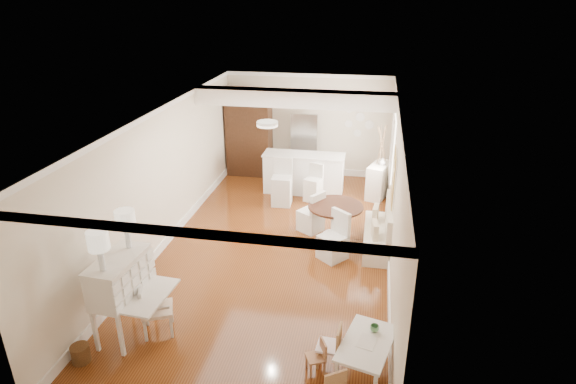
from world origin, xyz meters
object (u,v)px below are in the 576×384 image
(fridge, at_px, (317,147))
(slip_chair_near, at_px, (333,236))
(bar_stool_left, at_px, (282,183))
(slip_chair_far, at_px, (311,211))
(gustavian_armchair, at_px, (157,308))
(dining_table, at_px, (335,222))
(pantry_cabinet, at_px, (249,134))
(secretary_bureau, at_px, (123,296))
(bar_stool_right, at_px, (313,183))
(kids_chair_b, at_px, (329,345))
(sideboard, at_px, (379,180))
(wicker_basket, at_px, (81,354))
(kids_chair_a, at_px, (316,357))
(breakfast_counter, at_px, (304,173))
(kids_table, at_px, (366,357))

(fridge, bearing_deg, slip_chair_near, -78.53)
(bar_stool_left, relative_size, fridge, 0.63)
(slip_chair_far, bearing_deg, gustavian_armchair, 7.74)
(dining_table, bearing_deg, gustavian_armchair, -124.42)
(slip_chair_near, xyz_separation_m, pantry_cabinet, (-2.76, 4.25, 0.67))
(secretary_bureau, height_order, bar_stool_right, secretary_bureau)
(kids_chair_b, distance_m, slip_chair_far, 4.07)
(slip_chair_near, bearing_deg, sideboard, 115.29)
(wicker_basket, bearing_deg, kids_chair_a, 7.03)
(slip_chair_far, xyz_separation_m, breakfast_counter, (-0.47, 2.08, 0.05))
(secretary_bureau, distance_m, slip_chair_far, 4.49)
(kids_table, distance_m, slip_chair_near, 3.05)
(kids_chair_a, xyz_separation_m, pantry_cabinet, (-2.83, 7.32, 0.90))
(pantry_cabinet, bearing_deg, gustavian_armchair, -87.01)
(kids_chair_b, xyz_separation_m, bar_stool_left, (-1.69, 5.21, 0.24))
(sideboard, bearing_deg, dining_table, -91.42)
(kids_chair_b, relative_size, dining_table, 0.58)
(breakfast_counter, bearing_deg, sideboard, 2.09)
(secretary_bureau, xyz_separation_m, bar_stool_left, (1.40, 5.09, -0.09))
(pantry_cabinet, bearing_deg, dining_table, -51.82)
(slip_chair_far, bearing_deg, pantry_cabinet, -111.99)
(dining_table, relative_size, fridge, 0.63)
(kids_chair_b, bearing_deg, kids_table, 88.20)
(kids_table, relative_size, slip_chair_far, 1.12)
(kids_chair_a, height_order, bar_stool_left, bar_stool_left)
(kids_chair_a, bearing_deg, bar_stool_right, 162.62)
(breakfast_counter, bearing_deg, bar_stool_right, -57.38)
(kids_chair_a, bearing_deg, slip_chair_far, 163.50)
(secretary_bureau, relative_size, bar_stool_right, 1.42)
(kids_chair_b, relative_size, bar_stool_left, 0.58)
(secretary_bureau, relative_size, pantry_cabinet, 0.57)
(wicker_basket, height_order, dining_table, dining_table)
(secretary_bureau, height_order, slip_chair_near, secretary_bureau)
(wicker_basket, distance_m, breakfast_counter, 6.99)
(kids_table, bearing_deg, secretary_bureau, 177.19)
(kids_chair_b, relative_size, bar_stool_right, 0.72)
(bar_stool_left, xyz_separation_m, fridge, (0.60, 1.91, 0.33))
(slip_chair_far, relative_size, pantry_cabinet, 0.40)
(slip_chair_far, height_order, breakfast_counter, breakfast_counter)
(secretary_bureau, xyz_separation_m, bar_stool_right, (2.11, 5.46, -0.20))
(wicker_basket, relative_size, bar_stool_left, 0.23)
(secretary_bureau, relative_size, wicker_basket, 5.04)
(gustavian_armchair, xyz_separation_m, sideboard, (3.24, 5.90, 0.01))
(slip_chair_far, bearing_deg, dining_table, 94.75)
(secretary_bureau, xyz_separation_m, wicker_basket, (-0.35, -0.69, -0.53))
(slip_chair_near, bearing_deg, kids_chair_a, -48.81)
(wicker_basket, xyz_separation_m, kids_table, (3.95, 0.52, 0.13))
(wicker_basket, distance_m, bar_stool_left, 6.06)
(wicker_basket, height_order, slip_chair_far, slip_chair_far)
(gustavian_armchair, distance_m, pantry_cabinet, 6.96)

